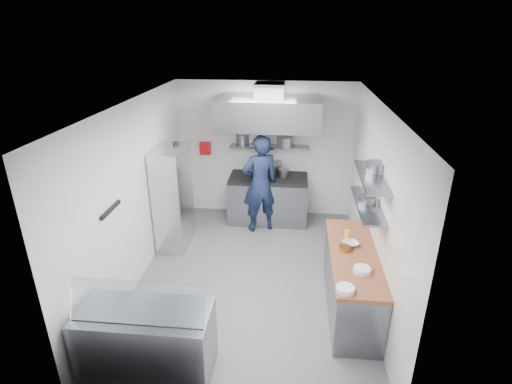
# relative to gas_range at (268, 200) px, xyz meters

# --- Properties ---
(floor) EXTENTS (5.00, 5.00, 0.00)m
(floor) POSITION_rel_gas_range_xyz_m (-0.10, -2.10, -0.45)
(floor) COLOR #49494B
(floor) RESTS_ON ground
(ceiling) EXTENTS (5.00, 5.00, 0.00)m
(ceiling) POSITION_rel_gas_range_xyz_m (-0.10, -2.10, 2.35)
(ceiling) COLOR silver
(ceiling) RESTS_ON wall_back
(wall_back) EXTENTS (3.60, 2.80, 0.02)m
(wall_back) POSITION_rel_gas_range_xyz_m (-0.10, 0.40, 0.95)
(wall_back) COLOR white
(wall_back) RESTS_ON floor
(wall_front) EXTENTS (3.60, 2.80, 0.02)m
(wall_front) POSITION_rel_gas_range_xyz_m (-0.10, -4.60, 0.95)
(wall_front) COLOR white
(wall_front) RESTS_ON floor
(wall_left) EXTENTS (2.80, 5.00, 0.02)m
(wall_left) POSITION_rel_gas_range_xyz_m (-1.90, -2.10, 0.95)
(wall_left) COLOR white
(wall_left) RESTS_ON floor
(wall_right) EXTENTS (2.80, 5.00, 0.02)m
(wall_right) POSITION_rel_gas_range_xyz_m (1.70, -2.10, 0.95)
(wall_right) COLOR white
(wall_right) RESTS_ON floor
(gas_range) EXTENTS (1.60, 0.80, 0.90)m
(gas_range) POSITION_rel_gas_range_xyz_m (0.00, 0.00, 0.00)
(gas_range) COLOR gray
(gas_range) RESTS_ON floor
(cooktop) EXTENTS (1.57, 0.78, 0.06)m
(cooktop) POSITION_rel_gas_range_xyz_m (0.00, 0.00, 0.48)
(cooktop) COLOR black
(cooktop) RESTS_ON gas_range
(stock_pot_left) EXTENTS (0.29, 0.29, 0.20)m
(stock_pot_left) POSITION_rel_gas_range_xyz_m (-0.35, 0.14, 0.61)
(stock_pot_left) COLOR slate
(stock_pot_left) RESTS_ON cooktop
(stock_pot_mid) EXTENTS (0.34, 0.34, 0.24)m
(stock_pot_mid) POSITION_rel_gas_range_xyz_m (0.08, 0.28, 0.63)
(stock_pot_mid) COLOR slate
(stock_pot_mid) RESTS_ON cooktop
(stock_pot_right) EXTENTS (0.24, 0.24, 0.16)m
(stock_pot_right) POSITION_rel_gas_range_xyz_m (0.30, 0.04, 0.59)
(stock_pot_right) COLOR slate
(stock_pot_right) RESTS_ON cooktop
(over_range_shelf) EXTENTS (1.60, 0.30, 0.04)m
(over_range_shelf) POSITION_rel_gas_range_xyz_m (0.00, 0.24, 1.07)
(over_range_shelf) COLOR gray
(over_range_shelf) RESTS_ON wall_back
(shelf_pot_a) EXTENTS (0.28, 0.28, 0.18)m
(shelf_pot_a) POSITION_rel_gas_range_xyz_m (-0.57, 0.44, 1.18)
(shelf_pot_a) COLOR slate
(shelf_pot_a) RESTS_ON over_range_shelf
(shelf_pot_b) EXTENTS (0.32, 0.32, 0.22)m
(shelf_pot_b) POSITION_rel_gas_range_xyz_m (0.31, 0.15, 1.20)
(shelf_pot_b) COLOR slate
(shelf_pot_b) RESTS_ON over_range_shelf
(extractor_hood) EXTENTS (1.90, 1.15, 0.55)m
(extractor_hood) POSITION_rel_gas_range_xyz_m (0.00, -0.18, 1.85)
(extractor_hood) COLOR gray
(extractor_hood) RESTS_ON wall_back
(hood_duct) EXTENTS (0.55, 0.55, 0.24)m
(hood_duct) POSITION_rel_gas_range_xyz_m (0.00, 0.05, 2.23)
(hood_duct) COLOR slate
(hood_duct) RESTS_ON extractor_hood
(red_firebox) EXTENTS (0.22, 0.10, 0.26)m
(red_firebox) POSITION_rel_gas_range_xyz_m (-1.35, 0.34, 0.97)
(red_firebox) COLOR red
(red_firebox) RESTS_ON wall_back
(chef) EXTENTS (0.83, 0.71, 1.94)m
(chef) POSITION_rel_gas_range_xyz_m (-0.13, -0.44, 0.52)
(chef) COLOR #131D3A
(chef) RESTS_ON floor
(wire_rack) EXTENTS (0.50, 0.90, 1.85)m
(wire_rack) POSITION_rel_gas_range_xyz_m (-1.63, -1.17, 0.48)
(wire_rack) COLOR silver
(wire_rack) RESTS_ON floor
(rack_bin_a) EXTENTS (0.17, 0.21, 0.19)m
(rack_bin_a) POSITION_rel_gas_range_xyz_m (-1.63, -1.04, 0.35)
(rack_bin_a) COLOR white
(rack_bin_a) RESTS_ON wire_rack
(rack_bin_b) EXTENTS (0.14, 0.18, 0.16)m
(rack_bin_b) POSITION_rel_gas_range_xyz_m (-1.63, -0.66, 0.85)
(rack_bin_b) COLOR yellow
(rack_bin_b) RESTS_ON wire_rack
(rack_jar) EXTENTS (0.11, 0.11, 0.18)m
(rack_jar) POSITION_rel_gas_range_xyz_m (-1.58, -0.90, 1.35)
(rack_jar) COLOR black
(rack_jar) RESTS_ON wire_rack
(knife_strip) EXTENTS (0.04, 0.55, 0.05)m
(knife_strip) POSITION_rel_gas_range_xyz_m (-1.88, -3.00, 1.10)
(knife_strip) COLOR black
(knife_strip) RESTS_ON wall_left
(prep_counter_base) EXTENTS (0.62, 2.00, 0.84)m
(prep_counter_base) POSITION_rel_gas_range_xyz_m (1.38, -2.70, -0.03)
(prep_counter_base) COLOR gray
(prep_counter_base) RESTS_ON floor
(prep_counter_top) EXTENTS (0.65, 2.04, 0.06)m
(prep_counter_top) POSITION_rel_gas_range_xyz_m (1.38, -2.70, 0.42)
(prep_counter_top) COLOR brown
(prep_counter_top) RESTS_ON prep_counter_base
(plate_stack_a) EXTENTS (0.22, 0.22, 0.06)m
(plate_stack_a) POSITION_rel_gas_range_xyz_m (1.16, -3.57, 0.48)
(plate_stack_a) COLOR white
(plate_stack_a) RESTS_ON prep_counter_top
(plate_stack_b) EXTENTS (0.22, 0.22, 0.06)m
(plate_stack_b) POSITION_rel_gas_range_xyz_m (1.42, -3.14, 0.48)
(plate_stack_b) COLOR white
(plate_stack_b) RESTS_ON prep_counter_top
(copper_pan) EXTENTS (0.17, 0.17, 0.06)m
(copper_pan) POSITION_rel_gas_range_xyz_m (1.26, -2.62, 0.48)
(copper_pan) COLOR #BA7334
(copper_pan) RESTS_ON prep_counter_top
(squeeze_bottle) EXTENTS (0.06, 0.06, 0.18)m
(squeeze_bottle) POSITION_rel_gas_range_xyz_m (1.30, -2.37, 0.54)
(squeeze_bottle) COLOR yellow
(squeeze_bottle) RESTS_ON prep_counter_top
(mixing_bowl) EXTENTS (0.27, 0.27, 0.05)m
(mixing_bowl) POSITION_rel_gas_range_xyz_m (1.35, -2.48, 0.48)
(mixing_bowl) COLOR white
(mixing_bowl) RESTS_ON prep_counter_top
(wall_shelf_lower) EXTENTS (0.30, 1.30, 0.04)m
(wall_shelf_lower) POSITION_rel_gas_range_xyz_m (1.54, -2.40, 1.05)
(wall_shelf_lower) COLOR gray
(wall_shelf_lower) RESTS_ON wall_right
(wall_shelf_upper) EXTENTS (0.30, 1.30, 0.04)m
(wall_shelf_upper) POSITION_rel_gas_range_xyz_m (1.54, -2.40, 1.47)
(wall_shelf_upper) COLOR gray
(wall_shelf_upper) RESTS_ON wall_right
(shelf_pot_c) EXTENTS (0.24, 0.24, 0.10)m
(shelf_pot_c) POSITION_rel_gas_range_xyz_m (1.54, -2.36, 1.12)
(shelf_pot_c) COLOR slate
(shelf_pot_c) RESTS_ON wall_shelf_lower
(shelf_pot_d) EXTENTS (0.29, 0.29, 0.14)m
(shelf_pot_d) POSITION_rel_gas_range_xyz_m (1.63, -2.26, 1.56)
(shelf_pot_d) COLOR slate
(shelf_pot_d) RESTS_ON wall_shelf_upper
(display_case) EXTENTS (1.50, 0.70, 0.85)m
(display_case) POSITION_rel_gas_range_xyz_m (-1.10, -4.10, -0.03)
(display_case) COLOR gray
(display_case) RESTS_ON floor
(display_glass) EXTENTS (1.47, 0.19, 0.42)m
(display_glass) POSITION_rel_gas_range_xyz_m (-1.10, -4.22, 0.62)
(display_glass) COLOR silver
(display_glass) RESTS_ON display_case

